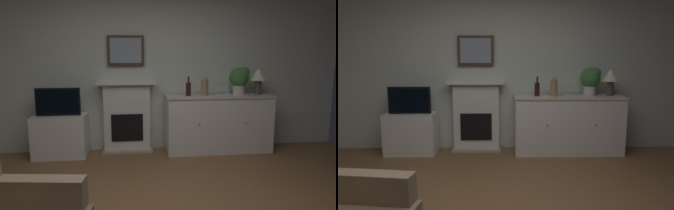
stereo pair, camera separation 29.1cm
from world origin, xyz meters
TOP-DOWN VIEW (x-y plane):
  - wall_rear at (0.00, 2.46)m, footprint 6.32×0.06m
  - fireplace_unit at (-0.31, 2.33)m, footprint 0.87×0.30m
  - framed_picture at (-0.31, 2.38)m, footprint 0.55×0.04m
  - sideboard_cabinet at (1.10, 2.16)m, footprint 1.64×0.49m
  - table_lamp at (1.71, 2.16)m, footprint 0.26×0.26m
  - wine_bottle at (0.61, 2.14)m, footprint 0.08×0.08m
  - wine_glass_left at (1.02, 2.10)m, footprint 0.07×0.07m
  - wine_glass_center at (1.13, 2.15)m, footprint 0.07×0.07m
  - wine_glass_right at (1.24, 2.19)m, footprint 0.07×0.07m
  - vase_decorative at (0.86, 2.11)m, footprint 0.11×0.11m
  - tv_cabinet at (-1.28, 2.17)m, footprint 0.75×0.42m
  - tv_set at (-1.28, 2.15)m, footprint 0.62×0.07m
  - potted_plant_small at (1.43, 2.20)m, footprint 0.30×0.30m

SIDE VIEW (x-z plane):
  - tv_cabinet at x=-1.28m, z-range 0.00..0.62m
  - sideboard_cabinet at x=1.10m, z-range 0.00..0.88m
  - fireplace_unit at x=-0.31m, z-range 0.00..1.10m
  - tv_set at x=-1.28m, z-range 0.62..1.02m
  - wine_bottle at x=0.61m, z-range 0.84..1.13m
  - wine_glass_left at x=1.02m, z-range 0.92..1.09m
  - wine_glass_center at x=1.13m, z-range 0.92..1.09m
  - wine_glass_right at x=1.24m, z-range 0.92..1.09m
  - vase_decorative at x=0.86m, z-range 0.88..1.16m
  - potted_plant_small at x=1.43m, z-range 0.92..1.35m
  - table_lamp at x=1.71m, z-range 0.96..1.36m
  - wall_rear at x=0.00m, z-range 0.00..2.86m
  - framed_picture at x=-0.31m, z-range 1.33..1.78m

